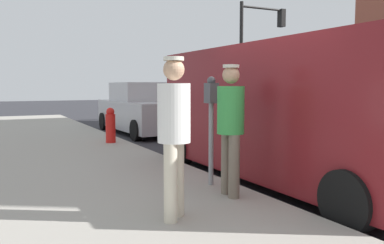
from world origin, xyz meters
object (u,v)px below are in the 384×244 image
parked_sedan_behind (143,110)px  pedestrian_in_white (174,127)px  fire_hydrant (111,126)px  pedestrian_in_green (231,122)px  parking_meter_near (211,112)px  parked_van (291,110)px  traffic_light_corner (257,42)px

parked_sedan_behind → pedestrian_in_white: bearing=72.0°
fire_hydrant → pedestrian_in_white: bearing=80.7°
parked_sedan_behind → pedestrian_in_green: bearing=77.4°
parking_meter_near → parked_van: parked_van is taller
parked_van → traffic_light_corner: (-6.62, -10.08, 2.36)m
parking_meter_near → traffic_light_corner: 13.23m
parked_sedan_behind → traffic_light_corner: size_ratio=0.85×
parking_meter_near → pedestrian_in_white: pedestrian_in_white is taller
pedestrian_in_green → traffic_light_corner: traffic_light_corner is taller
pedestrian_in_green → pedestrian_in_white: pedestrian_in_white is taller
parking_meter_near → parked_van: 1.50m
parking_meter_near → traffic_light_corner: (-8.12, -10.18, 2.34)m
pedestrian_in_green → parked_sedan_behind: 8.39m
pedestrian_in_green → parked_sedan_behind: size_ratio=0.37×
parked_van → fire_hydrant: bearing=-71.3°
parked_van → fire_hydrant: size_ratio=6.05×
fire_hydrant → parking_meter_near: bearing=91.2°
parked_van → fire_hydrant: 5.03m
traffic_light_corner → pedestrian_in_green: bearing=52.8°
pedestrian_in_white → parked_van: 2.84m
pedestrian_in_green → traffic_light_corner: 13.76m
parking_meter_near → pedestrian_in_green: 0.63m
pedestrian_in_green → parked_van: (-1.57, -0.71, 0.06)m
pedestrian_in_white → traffic_light_corner: (-9.19, -11.29, 2.40)m
pedestrian_in_white → traffic_light_corner: bearing=-129.2°
parked_van → traffic_light_corner: size_ratio=1.00×
parking_meter_near → fire_hydrant: size_ratio=1.77×
parked_van → parked_sedan_behind: bearing=-92.0°
parking_meter_near → parked_sedan_behind: 7.78m
parked_van → parked_sedan_behind: size_ratio=1.17×
parked_sedan_behind → parked_van: bearing=88.0°
pedestrian_in_green → fire_hydrant: (0.03, -5.44, -0.53)m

